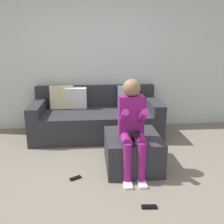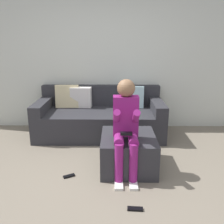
% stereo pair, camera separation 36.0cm
% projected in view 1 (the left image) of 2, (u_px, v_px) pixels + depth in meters
% --- Properties ---
extents(ground_plane, '(8.10, 8.10, 0.00)m').
position_uv_depth(ground_plane, '(108.00, 187.00, 2.88)').
color(ground_plane, slate).
extents(wall_back, '(6.23, 0.10, 2.48)m').
position_uv_depth(wall_back, '(99.00, 63.00, 4.65)').
color(wall_back, silver).
rests_on(wall_back, ground_plane).
extents(couch_sectional, '(2.22, 1.00, 0.88)m').
position_uv_depth(couch_sectional, '(96.00, 118.00, 4.43)').
color(couch_sectional, '#2D2D33').
rests_on(couch_sectional, ground_plane).
extents(ottoman, '(0.71, 0.79, 0.45)m').
position_uv_depth(ottoman, '(132.00, 151.00, 3.32)').
color(ottoman, '#2D2D33').
rests_on(ottoman, ground_plane).
extents(person_seated, '(0.31, 0.58, 1.21)m').
position_uv_depth(person_seated, '(132.00, 123.00, 3.01)').
color(person_seated, '#8C1E72').
rests_on(person_seated, ground_plane).
extents(remote_near_ottoman, '(0.16, 0.07, 0.02)m').
position_uv_depth(remote_near_ottoman, '(149.00, 207.00, 2.52)').
color(remote_near_ottoman, black).
rests_on(remote_near_ottoman, ground_plane).
extents(remote_by_storage_bin, '(0.15, 0.11, 0.02)m').
position_uv_depth(remote_by_storage_bin, '(75.00, 178.00, 3.05)').
color(remote_by_storage_bin, black).
rests_on(remote_by_storage_bin, ground_plane).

